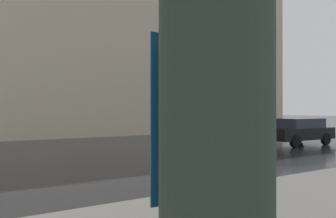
% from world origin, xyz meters
% --- Properties ---
extents(haussmann_block_corner, '(19.29, 27.87, 24.92)m').
position_xyz_m(haussmann_block_corner, '(22.15, -16.82, 12.20)').
color(haussmann_block_corner, beige).
rests_on(haussmann_block_corner, ground_plane).
extents(billboard_column, '(1.16, 1.16, 3.32)m').
position_xyz_m(billboard_column, '(-6.06, -7.00, 1.85)').
color(billboard_column, '#28382D').
rests_on(billboard_column, sidewalk_pavement).
extents(car_black, '(1.85, 4.10, 1.41)m').
position_xyz_m(car_black, '(2.50, -19.66, 0.76)').
color(car_black, black).
rests_on(car_black, ground_plane).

